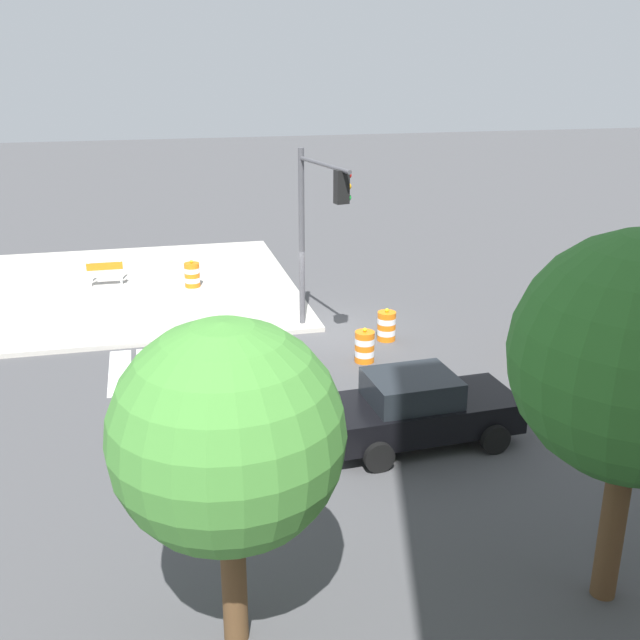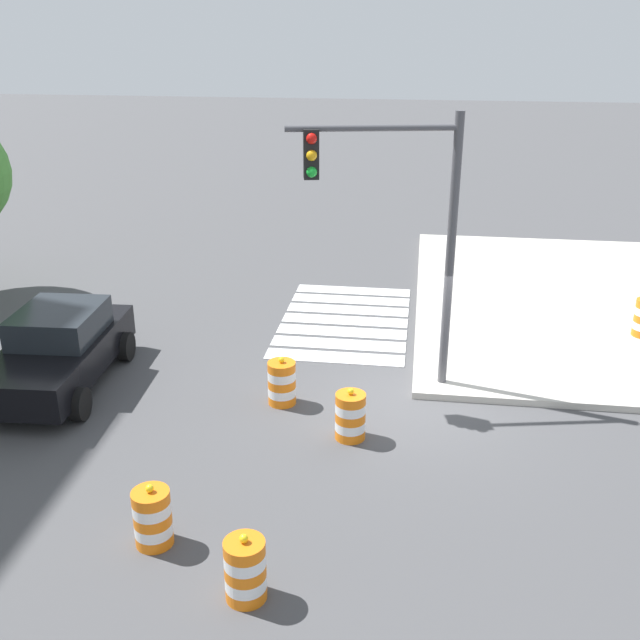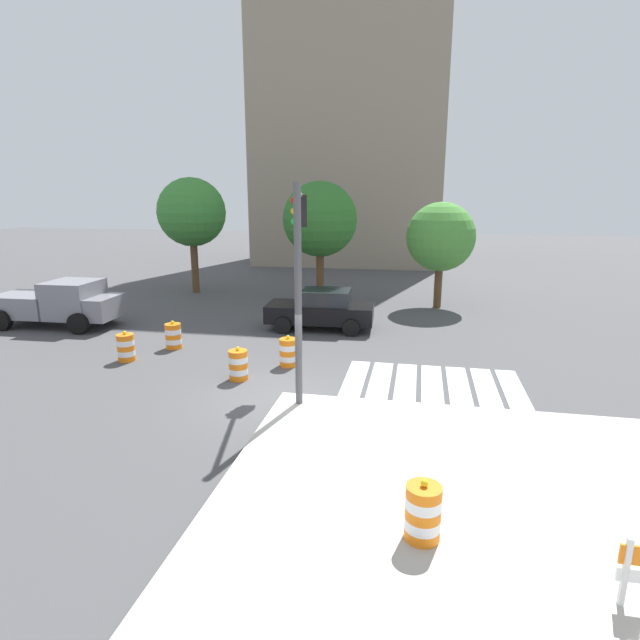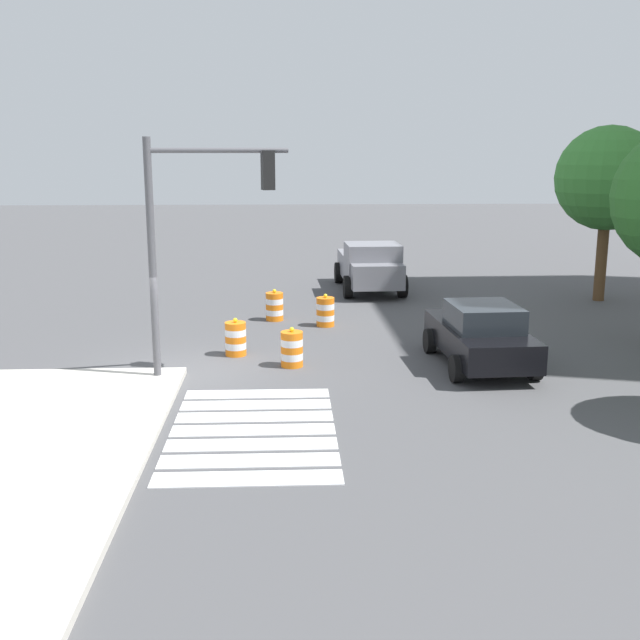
# 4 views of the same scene
# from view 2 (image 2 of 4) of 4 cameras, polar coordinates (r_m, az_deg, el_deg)

# --- Properties ---
(ground_plane) EXTENTS (120.00, 120.00, 0.00)m
(ground_plane) POSITION_cam_2_polar(r_m,az_deg,el_deg) (15.30, 7.08, -6.06)
(ground_plane) COLOR #474749
(crosswalk_stripes) EXTENTS (5.10, 3.20, 0.02)m
(crosswalk_stripes) POSITION_cam_2_polar(r_m,az_deg,el_deg) (19.00, 1.93, -0.04)
(crosswalk_stripes) COLOR silver
(crosswalk_stripes) RESTS_ON ground
(sports_car) EXTENTS (4.39, 2.31, 1.63)m
(sports_car) POSITION_cam_2_polar(r_m,az_deg,el_deg) (16.36, -19.46, -2.13)
(sports_car) COLOR black
(sports_car) RESTS_ON ground
(traffic_barrel_near_corner) EXTENTS (0.56, 0.56, 1.02)m
(traffic_barrel_near_corner) POSITION_cam_2_polar(r_m,az_deg,el_deg) (10.36, -5.77, -18.58)
(traffic_barrel_near_corner) COLOR orange
(traffic_barrel_near_corner) RESTS_ON ground
(traffic_barrel_crosswalk_end) EXTENTS (0.56, 0.56, 1.02)m
(traffic_barrel_crosswalk_end) POSITION_cam_2_polar(r_m,az_deg,el_deg) (13.67, 2.35, -7.39)
(traffic_barrel_crosswalk_end) COLOR orange
(traffic_barrel_crosswalk_end) RESTS_ON ground
(traffic_barrel_median_near) EXTENTS (0.56, 0.56, 1.02)m
(traffic_barrel_median_near) POSITION_cam_2_polar(r_m,az_deg,el_deg) (14.86, -2.95, -4.84)
(traffic_barrel_median_near) COLOR orange
(traffic_barrel_median_near) RESTS_ON ground
(traffic_barrel_median_far) EXTENTS (0.56, 0.56, 1.02)m
(traffic_barrel_median_far) POSITION_cam_2_polar(r_m,az_deg,el_deg) (11.44, -12.76, -14.61)
(traffic_barrel_median_far) COLOR orange
(traffic_barrel_median_far) RESTS_ON ground
(traffic_light_pole) EXTENTS (0.91, 3.24, 5.50)m
(traffic_light_pole) POSITION_cam_2_polar(r_m,az_deg,el_deg) (14.25, 5.77, 8.74)
(traffic_light_pole) COLOR #4C4C51
(traffic_light_pole) RESTS_ON sidewalk_corner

